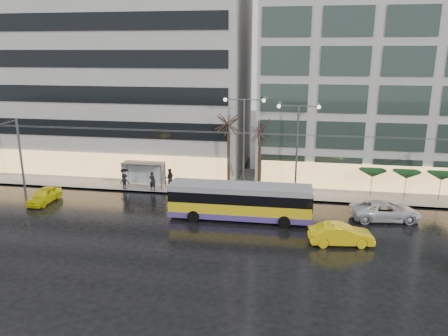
% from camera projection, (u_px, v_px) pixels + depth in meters
% --- Properties ---
extents(ground, '(140.00, 140.00, 0.00)m').
position_uv_depth(ground, '(199.00, 236.00, 32.82)').
color(ground, black).
rests_on(ground, ground).
extents(sidewalk, '(80.00, 10.00, 0.15)m').
position_uv_depth(sidewalk, '(247.00, 182.00, 45.79)').
color(sidewalk, gray).
rests_on(sidewalk, ground).
extents(kerb, '(80.00, 0.10, 0.15)m').
position_uv_depth(kerb, '(241.00, 197.00, 41.08)').
color(kerb, slate).
rests_on(kerb, ground).
extents(building_left, '(34.00, 14.00, 22.00)m').
position_uv_depth(building_left, '(99.00, 71.00, 50.56)').
color(building_left, '#ADA9A5').
rests_on(building_left, sidewalk).
extents(building_right, '(32.00, 14.00, 25.00)m').
position_uv_depth(building_right, '(420.00, 58.00, 44.48)').
color(building_right, '#ADA9A5').
rests_on(building_right, sidewalk).
extents(trolleybus, '(11.64, 4.57, 5.38)m').
position_uv_depth(trolleybus, '(240.00, 203.00, 35.62)').
color(trolleybus, yellow).
rests_on(trolleybus, ground).
extents(catenary, '(42.24, 5.12, 7.00)m').
position_uv_depth(catenary, '(229.00, 157.00, 39.09)').
color(catenary, '#595B60').
rests_on(catenary, ground).
extents(bus_shelter, '(4.20, 1.60, 2.51)m').
position_uv_depth(bus_shelter, '(141.00, 169.00, 43.83)').
color(bus_shelter, '#595B60').
rests_on(bus_shelter, sidewalk).
extents(street_lamp_near, '(3.96, 0.36, 9.03)m').
position_uv_depth(street_lamp_near, '(244.00, 132.00, 41.19)').
color(street_lamp_near, '#595B60').
rests_on(street_lamp_near, sidewalk).
extents(street_lamp_far, '(3.96, 0.36, 8.53)m').
position_uv_depth(street_lamp_far, '(297.00, 137.00, 40.45)').
color(street_lamp_far, '#595B60').
rests_on(street_lamp_far, sidewalk).
extents(tree_a, '(3.20, 3.20, 8.40)m').
position_uv_depth(tree_a, '(229.00, 120.00, 41.34)').
color(tree_a, black).
rests_on(tree_a, sidewalk).
extents(tree_b, '(3.20, 3.20, 7.70)m').
position_uv_depth(tree_b, '(260.00, 128.00, 41.22)').
color(tree_b, black).
rests_on(tree_b, sidewalk).
extents(parasol_a, '(2.50, 2.50, 2.65)m').
position_uv_depth(parasol_a, '(372.00, 173.00, 40.36)').
color(parasol_a, '#595B60').
rests_on(parasol_a, sidewalk).
extents(parasol_b, '(2.50, 2.50, 2.65)m').
position_uv_depth(parasol_b, '(406.00, 175.00, 39.87)').
color(parasol_b, '#595B60').
rests_on(parasol_b, sidewalk).
extents(parasol_c, '(2.50, 2.50, 2.65)m').
position_uv_depth(parasol_c, '(441.00, 177.00, 39.39)').
color(parasol_c, '#595B60').
rests_on(parasol_c, sidewalk).
extents(taxi_a, '(1.68, 4.03, 1.37)m').
position_uv_depth(taxi_a, '(44.00, 195.00, 39.74)').
color(taxi_a, yellow).
rests_on(taxi_a, ground).
extents(taxi_b, '(4.74, 2.22, 1.50)m').
position_uv_depth(taxi_b, '(341.00, 234.00, 31.20)').
color(taxi_b, yellow).
rests_on(taxi_b, ground).
extents(sedan_silver, '(5.86, 3.32, 1.54)m').
position_uv_depth(sedan_silver, '(385.00, 211.00, 35.70)').
color(sedan_silver, silver).
rests_on(sedan_silver, ground).
extents(pedestrian_a, '(1.18, 1.19, 2.19)m').
position_uv_depth(pedestrian_a, '(152.00, 177.00, 42.45)').
color(pedestrian_a, black).
rests_on(pedestrian_a, sidewalk).
extents(pedestrian_b, '(1.16, 1.05, 1.95)m').
position_uv_depth(pedestrian_b, '(169.00, 178.00, 43.59)').
color(pedestrian_b, black).
rests_on(pedestrian_b, sidewalk).
extents(pedestrian_c, '(1.05, 0.89, 2.11)m').
position_uv_depth(pedestrian_c, '(125.00, 178.00, 42.99)').
color(pedestrian_c, black).
rests_on(pedestrian_c, sidewalk).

